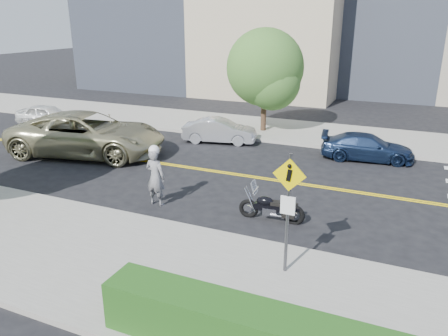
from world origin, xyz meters
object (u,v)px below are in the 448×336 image
pedestrian_sign (288,203)px  motorcyclist (155,175)px  parked_car_blue (367,147)px  motorcycle (272,202)px  parked_car_silver (219,131)px  suv (87,134)px  parked_car_white (47,115)px

pedestrian_sign → motorcyclist: pedestrian_sign is taller
pedestrian_sign → parked_car_blue: bearing=86.0°
motorcycle → parked_car_blue: bearing=71.5°
parked_car_silver → parked_car_blue: size_ratio=0.92×
pedestrian_sign → motorcycle: size_ratio=1.49×
motorcyclist → parked_car_silver: motorcyclist is taller
parked_car_silver → parked_car_blue: parked_car_silver is taller
motorcycle → suv: size_ratio=0.29×
suv → pedestrian_sign: bearing=-131.6°
motorcycle → parked_car_white: size_ratio=0.56×
motorcycle → parked_car_white: bearing=152.8°
parked_car_white → parked_car_silver: size_ratio=0.99×
parked_car_silver → suv: bearing=119.8°
pedestrian_sign → parked_car_white: bearing=150.4°
pedestrian_sign → motorcyclist: size_ratio=1.43×
pedestrian_sign → parked_car_silver: bearing=121.7°
parked_car_white → parked_car_blue: 17.83m
motorcyclist → motorcycle: motorcyclist is taller
suv → parked_car_white: 6.98m
motorcyclist → parked_car_silver: 8.06m
parked_car_blue → motorcyclist: bearing=135.6°
parked_car_blue → pedestrian_sign: bearing=168.2°
suv → parked_car_white: bearing=46.4°
motorcycle → parked_car_silver: motorcycle is taller
motorcycle → motorcyclist: bearing=-178.2°
pedestrian_sign → parked_car_white: 19.69m
parked_car_white → suv: bearing=-130.2°
motorcyclist → suv: (-5.91, 3.64, -0.07)m
parked_car_silver → parked_car_blue: bearing=-102.8°
suv → parked_car_blue: size_ratio=1.76×
parked_car_white → parked_car_blue: size_ratio=0.91×
motorcyclist → parked_car_blue: motorcyclist is taller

